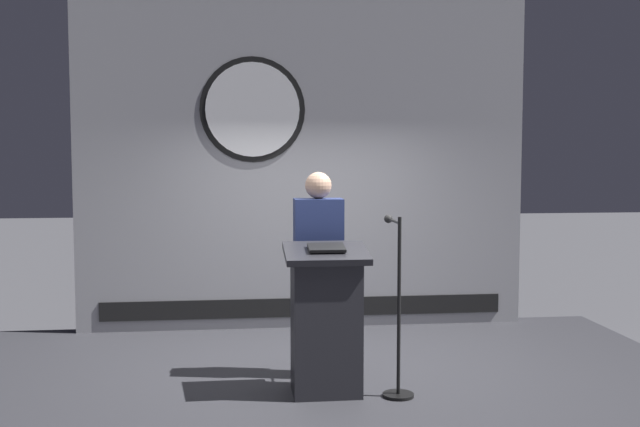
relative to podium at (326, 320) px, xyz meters
The scene contains 6 objects.
ground_plane 0.98m from the podium, 83.45° to the left, with size 40.00×40.00×0.00m, color #4C4C51.
stage_platform 0.85m from the podium, 83.45° to the left, with size 6.40×4.00×0.30m, color #333338.
banner_display 2.59m from the podium, 89.00° to the left, with size 4.74×0.12×3.56m.
podium is the anchor object (origin of this frame).
speaker_person 0.57m from the podium, 90.51° to the left, with size 0.40×0.26×1.70m.
microphone_stand 0.55m from the podium, ahead, with size 0.24×0.57×1.38m.
Camera 1 is at (-0.78, -6.22, 2.16)m, focal length 43.01 mm.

